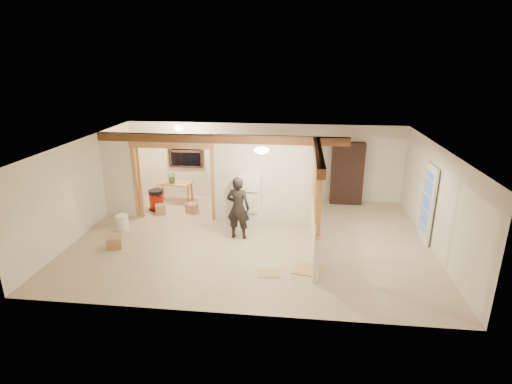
# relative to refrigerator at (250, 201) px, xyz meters

# --- Properties ---
(floor) EXTENTS (9.00, 6.50, 0.01)m
(floor) POSITION_rel_refrigerator_xyz_m (0.16, -0.85, -0.74)
(floor) COLOR #BFAB8E
(floor) RESTS_ON ground
(ceiling) EXTENTS (9.00, 6.50, 0.01)m
(ceiling) POSITION_rel_refrigerator_xyz_m (0.16, -0.85, 1.76)
(ceiling) COLOR white
(wall_back) EXTENTS (9.00, 0.01, 2.50)m
(wall_back) POSITION_rel_refrigerator_xyz_m (0.16, 2.40, 0.51)
(wall_back) COLOR white
(wall_back) RESTS_ON floor
(wall_front) EXTENTS (9.00, 0.01, 2.50)m
(wall_front) POSITION_rel_refrigerator_xyz_m (0.16, -4.10, 0.51)
(wall_front) COLOR white
(wall_front) RESTS_ON floor
(wall_left) EXTENTS (0.01, 6.50, 2.50)m
(wall_left) POSITION_rel_refrigerator_xyz_m (-4.34, -0.85, 0.51)
(wall_left) COLOR white
(wall_left) RESTS_ON floor
(wall_right) EXTENTS (0.01, 6.50, 2.50)m
(wall_right) POSITION_rel_refrigerator_xyz_m (4.66, -0.85, 0.51)
(wall_right) COLOR white
(wall_right) RESTS_ON floor
(partition_left_stub) EXTENTS (0.90, 0.12, 2.50)m
(partition_left_stub) POSITION_rel_refrigerator_xyz_m (-3.89, 0.35, 0.51)
(partition_left_stub) COLOR silver
(partition_left_stub) RESTS_ON floor
(partition_center) EXTENTS (2.80, 0.12, 2.50)m
(partition_center) POSITION_rel_refrigerator_xyz_m (0.36, 0.35, 0.51)
(partition_center) COLOR silver
(partition_center) RESTS_ON floor
(doorway_frame) EXTENTS (2.46, 0.14, 2.20)m
(doorway_frame) POSITION_rel_refrigerator_xyz_m (-2.24, 0.35, 0.36)
(doorway_frame) COLOR tan
(doorway_frame) RESTS_ON floor
(header_beam_back) EXTENTS (7.00, 0.18, 0.22)m
(header_beam_back) POSITION_rel_refrigerator_xyz_m (-0.84, 0.35, 1.64)
(header_beam_back) COLOR brown
(header_beam_back) RESTS_ON ceiling
(header_beam_right) EXTENTS (0.18, 3.30, 0.22)m
(header_beam_right) POSITION_rel_refrigerator_xyz_m (1.76, -1.25, 1.64)
(header_beam_right) COLOR brown
(header_beam_right) RESTS_ON ceiling
(pony_wall) EXTENTS (0.12, 3.20, 1.00)m
(pony_wall) POSITION_rel_refrigerator_xyz_m (1.76, -1.25, -0.24)
(pony_wall) COLOR silver
(pony_wall) RESTS_ON floor
(stud_partition) EXTENTS (0.14, 3.20, 1.32)m
(stud_partition) POSITION_rel_refrigerator_xyz_m (1.76, -1.25, 0.92)
(stud_partition) COLOR tan
(stud_partition) RESTS_ON pony_wall
(window_back) EXTENTS (1.12, 0.10, 1.10)m
(window_back) POSITION_rel_refrigerator_xyz_m (-2.44, 2.32, 0.81)
(window_back) COLOR black
(window_back) RESTS_ON wall_back
(french_door) EXTENTS (0.12, 0.86, 2.00)m
(french_door) POSITION_rel_refrigerator_xyz_m (4.58, -0.45, 0.26)
(french_door) COLOR white
(french_door) RESTS_ON floor
(ceiling_dome_main) EXTENTS (0.36, 0.36, 0.16)m
(ceiling_dome_main) POSITION_rel_refrigerator_xyz_m (0.46, -1.35, 1.74)
(ceiling_dome_main) COLOR #FFEABF
(ceiling_dome_main) RESTS_ON ceiling
(ceiling_dome_util) EXTENTS (0.32, 0.32, 0.14)m
(ceiling_dome_util) POSITION_rel_refrigerator_xyz_m (-2.34, 1.45, 1.74)
(ceiling_dome_util) COLOR #FFEABF
(ceiling_dome_util) RESTS_ON ceiling
(hanging_bulb) EXTENTS (0.07, 0.07, 0.07)m
(hanging_bulb) POSITION_rel_refrigerator_xyz_m (-1.84, 0.75, 1.44)
(hanging_bulb) COLOR #FFD88C
(hanging_bulb) RESTS_ON ceiling
(refrigerator) EXTENTS (0.61, 0.59, 1.47)m
(refrigerator) POSITION_rel_refrigerator_xyz_m (0.00, 0.00, 0.00)
(refrigerator) COLOR silver
(refrigerator) RESTS_ON floor
(woman) EXTENTS (0.65, 0.47, 1.66)m
(woman) POSITION_rel_refrigerator_xyz_m (-0.19, -0.81, 0.09)
(woman) COLOR #272323
(woman) RESTS_ON floor
(work_table) EXTENTS (1.14, 0.72, 0.67)m
(work_table) POSITION_rel_refrigerator_xyz_m (-2.66, 1.67, -0.40)
(work_table) COLOR tan
(work_table) RESTS_ON floor
(potted_plant) EXTENTS (0.43, 0.40, 0.39)m
(potted_plant) POSITION_rel_refrigerator_xyz_m (-2.70, 1.60, 0.13)
(potted_plant) COLOR #297029
(potted_plant) RESTS_ON work_table
(shop_vac) EXTENTS (0.62, 0.62, 0.64)m
(shop_vac) POSITION_rel_refrigerator_xyz_m (-3.03, 0.93, -0.41)
(shop_vac) COLOR #9A1507
(shop_vac) RESTS_ON floor
(bookshelf) EXTENTS (1.00, 0.33, 2.00)m
(bookshelf) POSITION_rel_refrigerator_xyz_m (2.86, 2.17, 0.26)
(bookshelf) COLOR black
(bookshelf) RESTS_ON floor
(bucket) EXTENTS (0.40, 0.40, 0.43)m
(bucket) POSITION_rel_refrigerator_xyz_m (-3.43, -0.69, -0.52)
(bucket) COLOR silver
(bucket) RESTS_ON floor
(box_util_a) EXTENTS (0.38, 0.34, 0.28)m
(box_util_a) POSITION_rel_refrigerator_xyz_m (-1.88, 0.81, -0.60)
(box_util_a) COLOR #AB7B53
(box_util_a) RESTS_ON floor
(box_util_b) EXTENTS (0.39, 0.39, 0.28)m
(box_util_b) POSITION_rel_refrigerator_xyz_m (-2.80, 0.61, -0.60)
(box_util_b) COLOR #AB7B53
(box_util_b) RESTS_ON floor
(box_front) EXTENTS (0.43, 0.39, 0.28)m
(box_front) POSITION_rel_refrigerator_xyz_m (-3.16, -1.77, -0.60)
(box_front) COLOR #AB7B53
(box_front) RESTS_ON floor
(floor_panel_near) EXTENTS (0.73, 0.73, 0.02)m
(floor_panel_near) POSITION_rel_refrigerator_xyz_m (1.61, -2.30, -0.73)
(floor_panel_near) COLOR tan
(floor_panel_near) RESTS_ON floor
(floor_panel_far) EXTENTS (0.53, 0.44, 0.02)m
(floor_panel_far) POSITION_rel_refrigerator_xyz_m (0.74, -2.58, -0.73)
(floor_panel_far) COLOR tan
(floor_panel_far) RESTS_ON floor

